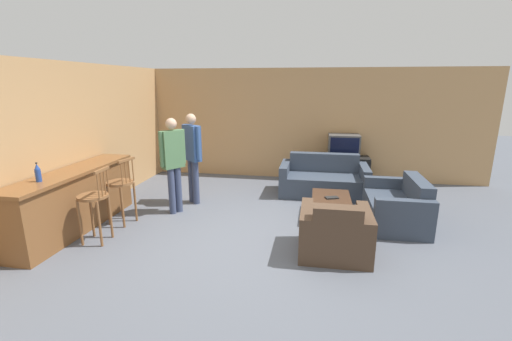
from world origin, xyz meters
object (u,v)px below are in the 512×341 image
at_px(tv_unit, 342,170).
at_px(bottle, 38,173).
at_px(person_by_window, 192,153).
at_px(tv, 344,146).
at_px(bar_chair_near, 94,202).
at_px(armchair_near, 335,234).
at_px(loveseat_right, 397,207).
at_px(coffee_table, 331,200).
at_px(bar_chair_mid, 121,188).
at_px(book_on_table, 332,198).
at_px(person_by_counter, 173,160).
at_px(couch_far, 323,180).

distance_m(tv_unit, bottle, 5.92).
bearing_deg(person_by_window, tv, 32.68).
relative_size(bar_chair_near, tv, 1.61).
relative_size(armchair_near, tv, 1.35).
distance_m(loveseat_right, coffee_table, 1.07).
xyz_separation_m(bar_chair_mid, book_on_table, (3.39, 0.80, -0.24)).
height_order(loveseat_right, person_by_counter, person_by_counter).
distance_m(bar_chair_near, tv_unit, 5.27).
bearing_deg(book_on_table, bottle, -156.17).
bearing_deg(loveseat_right, couch_far, 130.55).
height_order(bottle, book_on_table, bottle).
relative_size(bar_chair_near, person_by_window, 0.64).
distance_m(bar_chair_near, loveseat_right, 4.70).
xyz_separation_m(bottle, book_on_table, (3.99, 1.76, -0.71)).
xyz_separation_m(armchair_near, person_by_counter, (-2.73, 1.09, 0.68)).
bearing_deg(book_on_table, armchair_near, -90.26).
relative_size(tv_unit, bottle, 4.44).
xyz_separation_m(tv_unit, person_by_counter, (-3.05, -2.42, 0.65)).
relative_size(coffee_table, person_by_window, 0.56).
bearing_deg(person_by_counter, bar_chair_mid, -137.35).
bearing_deg(bar_chair_mid, bar_chair_near, -89.98).
height_order(coffee_table, person_by_counter, person_by_counter).
xyz_separation_m(armchair_near, tv, (0.33, 3.52, 0.59)).
bearing_deg(book_on_table, bar_chair_mid, -166.73).
bearing_deg(person_by_counter, bar_chair_near, -116.89).
height_order(tv_unit, person_by_counter, person_by_counter).
bearing_deg(bottle, coffee_table, 24.58).
relative_size(bar_chair_near, book_on_table, 4.53).
bearing_deg(bottle, loveseat_right, 18.93).
bearing_deg(loveseat_right, coffee_table, 175.16).
bearing_deg(tv_unit, bar_chair_near, -134.89).
distance_m(tv, bottle, 5.88).
height_order(loveseat_right, coffee_table, loveseat_right).
distance_m(armchair_near, tv_unit, 3.53).
distance_m(bar_chair_near, armchair_near, 3.41).
xyz_separation_m(bar_chair_mid, coffee_table, (3.39, 0.86, -0.30)).
bearing_deg(person_by_window, couch_far, 21.58).
bearing_deg(bottle, book_on_table, 23.83).
bearing_deg(couch_far, book_on_table, -85.05).
bearing_deg(couch_far, bar_chair_near, -139.12).
xyz_separation_m(couch_far, book_on_table, (0.12, -1.34, 0.08)).
bearing_deg(person_by_counter, person_by_window, 75.51).
bearing_deg(armchair_near, bar_chair_mid, 171.84).
relative_size(tv_unit, book_on_table, 4.84).
bearing_deg(bottle, person_by_window, 56.64).
relative_size(bar_chair_mid, coffee_table, 1.16).
relative_size(couch_far, bottle, 6.64).
height_order(bar_chair_near, person_by_counter, person_by_counter).
height_order(couch_far, person_by_window, person_by_window).
xyz_separation_m(loveseat_right, person_by_window, (-3.65, 0.40, 0.69)).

